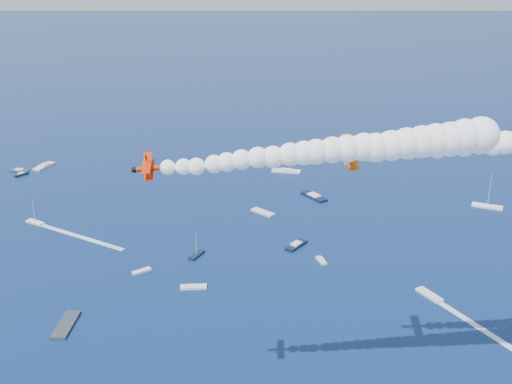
{
  "coord_description": "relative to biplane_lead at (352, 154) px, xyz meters",
  "views": [
    {
      "loc": [
        0.64,
        -80.99,
        91.55
      ],
      "look_at": [
        -1.79,
        25.45,
        49.98
      ],
      "focal_mm": 43.66,
      "sensor_mm": 36.0,
      "label": 1
    }
  ],
  "objects": [
    {
      "name": "spectator_boats",
      "position": [
        -26.88,
        92.02,
        -55.21
      ],
      "size": [
        222.97,
        168.12,
        0.7
      ],
      "color": "silver",
      "rests_on": "ground"
    },
    {
      "name": "boat_wakes",
      "position": [
        -18.96,
        50.43,
        -55.53
      ],
      "size": [
        149.11,
        83.44,
        0.04
      ],
      "color": "white",
      "rests_on": "ground"
    },
    {
      "name": "biplane_lead",
      "position": [
        0.0,
        0.0,
        0.0
      ],
      "size": [
        8.84,
        10.62,
        8.62
      ],
      "primitive_type": null,
      "rotation": [
        -0.34,
        0.07,
        3.19
      ],
      "color": "#DD5604"
    },
    {
      "name": "biplane_trail",
      "position": [
        -36.06,
        -11.34,
        0.84
      ],
      "size": [
        7.24,
        8.44,
        6.17
      ],
      "primitive_type": null,
      "rotation": [
        -0.22,
        0.07,
        3.23
      ],
      "color": "red"
    },
    {
      "name": "smoke_trail_trail",
      "position": [
        -5.89,
        -8.55,
        3.15
      ],
      "size": [
        61.64,
        17.06,
        11.09
      ],
      "primitive_type": null,
      "rotation": [
        0.0,
        0.0,
        3.23
      ],
      "color": "white"
    }
  ]
}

